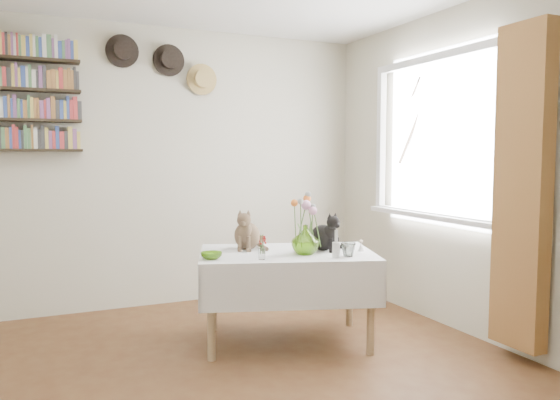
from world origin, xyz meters
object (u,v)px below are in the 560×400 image
flower_vase (305,240)px  tabby_cat (247,228)px  black_cat (323,231)px  bookshelf_unit (14,94)px  dining_table (287,274)px

flower_vase → tabby_cat: bearing=127.4°
black_cat → tabby_cat: bearing=134.3°
bookshelf_unit → flower_vase: bearing=-38.2°
black_cat → flower_vase: black_cat is taller
dining_table → bookshelf_unit: size_ratio=1.43×
tabby_cat → black_cat: 0.56m
tabby_cat → black_cat: tabby_cat is taller
black_cat → flower_vase: (-0.20, -0.10, -0.04)m
dining_table → bookshelf_unit: 2.58m
tabby_cat → bookshelf_unit: bookshelf_unit is taller
tabby_cat → bookshelf_unit: bearing=177.8°
dining_table → tabby_cat: 0.45m
dining_table → black_cat: 0.41m
black_cat → flower_vase: size_ratio=1.39×
flower_vase → bookshelf_unit: 2.59m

